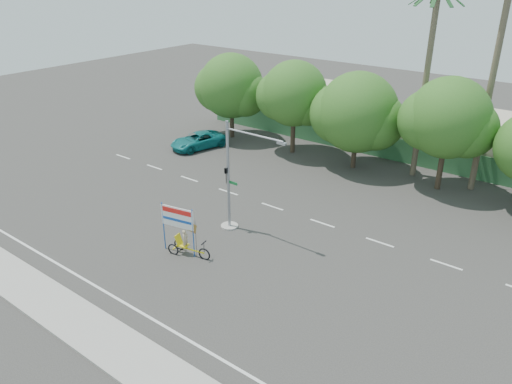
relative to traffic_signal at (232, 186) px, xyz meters
The scene contains 14 objects.
ground 5.40m from the traffic_signal, 61.13° to the right, with size 120.00×120.00×0.00m, color #33302D.
sidewalk_near 12.04m from the traffic_signal, 79.17° to the right, with size 50.00×2.40×0.12m, color gray.
fence 17.76m from the traffic_signal, 82.85° to the left, with size 38.00×0.08×2.00m, color #336B3D.
building_left 23.38m from the traffic_signal, 109.52° to the left, with size 12.00×8.00×4.00m, color beige.
building_right 24.29m from the traffic_signal, 65.15° to the left, with size 14.00×8.00×3.60m, color beige.
tree_far_left 18.45m from the traffic_signal, 130.22° to the left, with size 7.14×6.00×7.96m.
tree_left 14.99m from the traffic_signal, 109.08° to the left, with size 6.66×5.60×8.07m.
tree_center 14.15m from the traffic_signal, 85.33° to the left, with size 7.62×6.40×7.85m.
tree_right 16.38m from the traffic_signal, 59.83° to the left, with size 6.90×5.80×8.36m.
palm_tall 20.04m from the traffic_signal, 56.69° to the left, with size 3.73×3.79×17.45m.
palm_short 17.56m from the traffic_signal, 69.84° to the left, with size 3.73×3.79×14.45m.
traffic_signal is the anchor object (origin of this frame).
trike_billboard 4.42m from the traffic_signal, 94.03° to the right, with size 3.09×1.04×3.08m.
pickup_truck 15.72m from the traffic_signal, 141.46° to the left, with size 2.37×5.14×1.43m, color #107172.
Camera 1 is at (15.91, -17.23, 15.38)m, focal length 35.00 mm.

